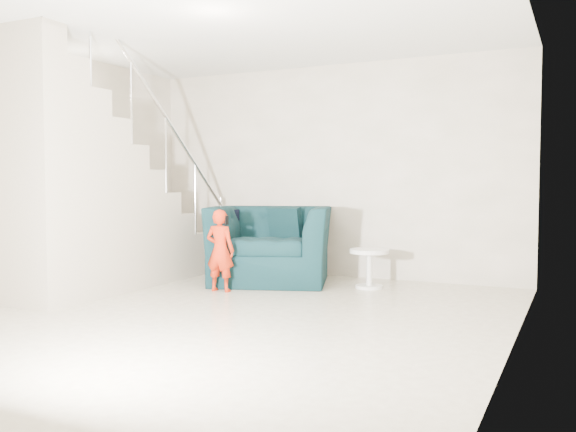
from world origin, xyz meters
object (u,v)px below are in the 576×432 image
(toddler, at_px, (220,250))
(side_table, at_px, (369,262))
(staircase, at_px, (88,206))
(armchair, at_px, (271,244))

(toddler, bearing_deg, side_table, -151.35)
(toddler, relative_size, staircase, 0.25)
(toddler, distance_m, side_table, 1.69)
(armchair, distance_m, staircase, 2.15)
(armchair, relative_size, toddler, 1.55)
(side_table, bearing_deg, toddler, -147.25)
(side_table, relative_size, staircase, 0.12)
(armchair, xyz_separation_m, staircase, (-1.56, -1.40, 0.49))
(armchair, bearing_deg, side_table, -14.72)
(side_table, bearing_deg, staircase, -151.81)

